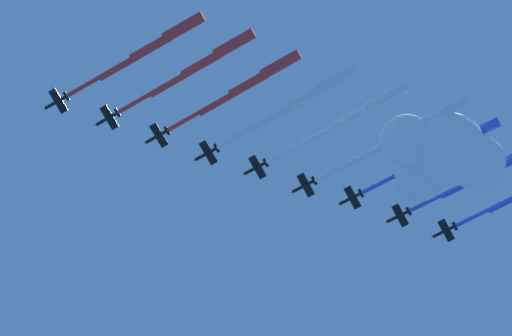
{
  "coord_description": "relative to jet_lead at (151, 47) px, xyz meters",
  "views": [
    {
      "loc": [
        33.59,
        85.23,
        -64.41
      ],
      "look_at": [
        0.0,
        0.0,
        174.72
      ],
      "focal_mm": 53.21,
      "sensor_mm": 36.0,
      "label": 1
    }
  ],
  "objects": [
    {
      "name": "jet_starboard_inner",
      "position": [
        -33.45,
        0.64,
        -1.46
      ],
      "size": [
        38.87,
        48.98,
        4.07
      ],
      "color": "black"
    },
    {
      "name": "jet_starboard_outer",
      "position": [
        -103.48,
        3.62,
        -0.6
      ],
      "size": [
        39.92,
        49.3,
        4.09
      ],
      "color": "black"
    },
    {
      "name": "jet_port_mid",
      "position": [
        -51.7,
        2.51,
        -2.68
      ],
      "size": [
        40.26,
        50.79,
        4.08
      ],
      "color": "black"
    },
    {
      "name": "jet_port_inner",
      "position": [
        -17.02,
        0.86,
        0.14
      ],
      "size": [
        40.29,
        50.37,
        4.07
      ],
      "color": "black"
    },
    {
      "name": "jet_starboard_mid",
      "position": [
        -69.61,
        3.24,
        -1.15
      ],
      "size": [
        41.11,
        50.79,
        3.97
      ],
      "color": "black"
    },
    {
      "name": "jet_trail_port",
      "position": [
        -119.94,
        2.95,
        -2.92
      ],
      "size": [
        38.52,
        47.15,
        3.96
      ],
      "color": "black"
    },
    {
      "name": "cloud_puff",
      "position": [
        -101.84,
        2.69,
        -3.96
      ],
      "size": [
        42.28,
        33.36,
        25.22
      ],
      "color": "white"
    },
    {
      "name": "jet_lead",
      "position": [
        0.0,
        0.0,
        0.0
      ],
      "size": [
        40.81,
        50.1,
        4.08
      ],
      "color": "black"
    },
    {
      "name": "jet_port_outer",
      "position": [
        -88.1,
        5.15,
        -3.24
      ],
      "size": [
        42.95,
        52.7,
        4.11
      ],
      "color": "black"
    }
  ]
}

